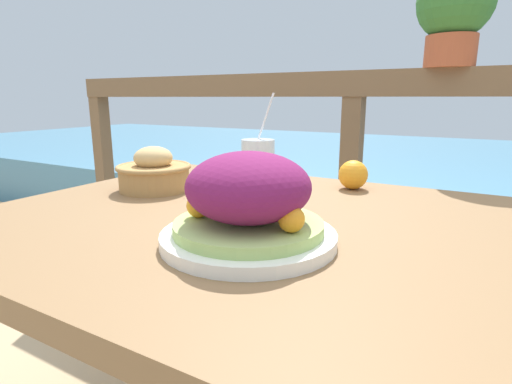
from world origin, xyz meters
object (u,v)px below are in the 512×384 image
object	(u,v)px
salad_plate	(248,205)
drink_glass	(258,167)
potted_plant	(455,10)
bread_basket	(154,172)

from	to	relation	value
salad_plate	drink_glass	world-z (taller)	drink_glass
potted_plant	drink_glass	bearing A→B (deg)	-118.92
drink_glass	bread_basket	size ratio (longest dim) A/B	1.29
drink_glass	potted_plant	distance (m)	0.84
salad_plate	drink_glass	size ratio (longest dim) A/B	1.18
bread_basket	potted_plant	world-z (taller)	potted_plant
salad_plate	bread_basket	xyz separation A→B (m)	(-0.41, 0.21, -0.02)
salad_plate	drink_glass	distance (m)	0.35
drink_glass	potted_plant	xyz separation A→B (m)	(0.35, 0.63, 0.43)
drink_glass	bread_basket	xyz separation A→B (m)	(-0.25, -0.09, -0.02)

